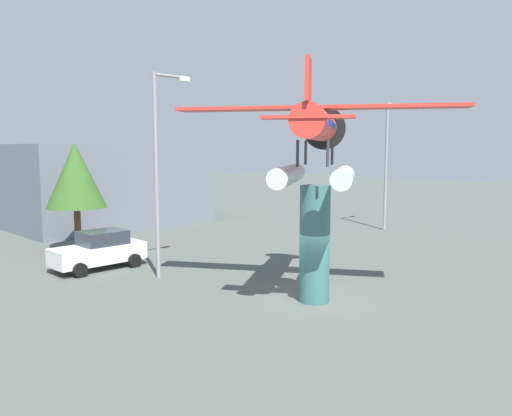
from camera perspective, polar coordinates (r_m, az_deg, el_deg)
name	(u,v)px	position (r m, az deg, el deg)	size (l,w,h in m)	color
ground_plane	(314,301)	(19.19, 6.46, -10.26)	(140.00, 140.00, 0.00)	#4C514C
display_pedestal	(315,244)	(18.68, 6.54, -4.01)	(1.10, 1.10, 4.26)	#386B66
floatplane_monument	(316,138)	(18.49, 6.74, 7.71)	(7.04, 9.32, 4.00)	silver
car_mid_white	(99,250)	(24.88, -17.04, -4.49)	(4.20, 2.02, 1.76)	white
streetlight_primary	(160,162)	(22.20, -10.66, 5.10)	(1.84, 0.28, 8.72)	gray
streetlight_secondary	(388,157)	(35.93, 14.44, 5.49)	(1.84, 0.28, 8.59)	gray
storefront_building	(112,185)	(38.36, -15.75, 2.48)	(13.22, 7.29, 5.81)	slate
tree_east	(76,176)	(29.46, -19.44, 3.43)	(3.19, 3.19, 5.88)	brown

